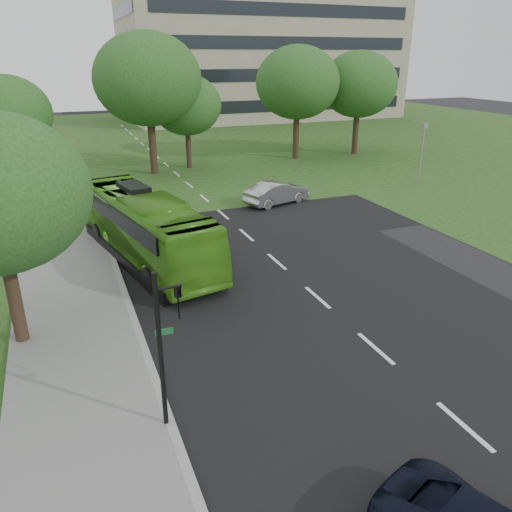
# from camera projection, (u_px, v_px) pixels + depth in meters

# --- Properties ---
(ground) EXTENTS (160.00, 160.00, 0.00)m
(ground) POSITION_uv_depth(u_px,v_px,m) (344.00, 321.00, 18.14)
(ground) COLOR black
(ground) RESTS_ON ground
(street_surfaces) EXTENTS (120.00, 120.00, 0.15)m
(street_surfaces) POSITION_uv_depth(u_px,v_px,m) (182.00, 183.00, 37.58)
(street_surfaces) COLOR black
(street_surfaces) RESTS_ON ground
(office_building) EXTENTS (40.10, 20.10, 25.00)m
(office_building) POSITION_uv_depth(u_px,v_px,m) (260.00, 30.00, 74.37)
(office_building) COLOR gray
(office_building) RESTS_ON ground
(tree_park_a) EXTENTS (5.94, 5.94, 7.89)m
(tree_park_a) POSITION_uv_depth(u_px,v_px,m) (6.00, 114.00, 33.21)
(tree_park_a) COLOR black
(tree_park_a) RESTS_ON ground
(tree_park_b) EXTENTS (8.22, 8.22, 10.78)m
(tree_park_b) POSITION_uv_depth(u_px,v_px,m) (148.00, 79.00, 37.96)
(tree_park_b) COLOR black
(tree_park_b) RESTS_ON ground
(tree_park_c) EXTENTS (5.74, 5.74, 7.63)m
(tree_park_c) POSITION_uv_depth(u_px,v_px,m) (186.00, 105.00, 40.86)
(tree_park_c) COLOR black
(tree_park_c) RESTS_ON ground
(tree_park_d) EXTENTS (7.49, 7.49, 9.91)m
(tree_park_d) POSITION_uv_depth(u_px,v_px,m) (298.00, 83.00, 44.25)
(tree_park_d) COLOR black
(tree_park_d) RESTS_ON ground
(tree_park_e) EXTENTS (7.10, 7.10, 9.46)m
(tree_park_e) POSITION_uv_depth(u_px,v_px,m) (359.00, 85.00, 46.47)
(tree_park_e) COLOR black
(tree_park_e) RESTS_ON ground
(bus) EXTENTS (4.89, 11.53, 3.13)m
(bus) POSITION_uv_depth(u_px,v_px,m) (146.00, 227.00, 23.13)
(bus) COLOR #4FA121
(bus) RESTS_ON ground
(sedan) EXTENTS (4.74, 2.86, 1.47)m
(sedan) POSITION_uv_depth(u_px,v_px,m) (277.00, 193.00, 32.15)
(sedan) COLOR #ACACB0
(sedan) RESTS_ON ground
(traffic_light) EXTENTS (0.71, 0.21, 4.40)m
(traffic_light) POSITION_uv_depth(u_px,v_px,m) (165.00, 340.00, 12.04)
(traffic_light) COLOR black
(traffic_light) RESTS_ON ground
(camera_pole) EXTENTS (0.41, 0.37, 4.40)m
(camera_pole) POSITION_uv_depth(u_px,v_px,m) (422.00, 146.00, 36.31)
(camera_pole) COLOR gray
(camera_pole) RESTS_ON ground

